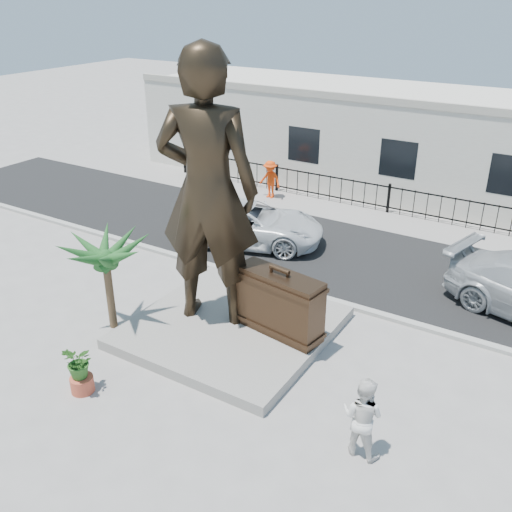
% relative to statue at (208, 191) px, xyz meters
% --- Properties ---
extents(ground, '(100.00, 100.00, 0.00)m').
position_rel_statue_xyz_m(ground, '(1.23, -1.59, -4.03)').
color(ground, '#9E9991').
rests_on(ground, ground).
extents(street, '(40.00, 7.00, 0.01)m').
position_rel_statue_xyz_m(street, '(1.23, 6.41, -4.03)').
color(street, black).
rests_on(street, ground).
extents(curb, '(40.00, 0.25, 0.12)m').
position_rel_statue_xyz_m(curb, '(1.23, 2.91, -3.97)').
color(curb, '#A5A399').
rests_on(curb, ground).
extents(far_sidewalk, '(40.00, 2.50, 0.02)m').
position_rel_statue_xyz_m(far_sidewalk, '(1.23, 10.41, -4.02)').
color(far_sidewalk, '#9E9991').
rests_on(far_sidewalk, ground).
extents(plinth, '(5.20, 5.20, 0.30)m').
position_rel_statue_xyz_m(plinth, '(0.73, -0.09, -3.88)').
color(plinth, gray).
rests_on(plinth, ground).
extents(fence, '(22.00, 0.10, 1.20)m').
position_rel_statue_xyz_m(fence, '(1.23, 11.21, -3.43)').
color(fence, black).
rests_on(fence, ground).
extents(building, '(28.00, 7.00, 4.40)m').
position_rel_statue_xyz_m(building, '(1.23, 15.41, -1.83)').
color(building, silver).
rests_on(building, ground).
extents(statue, '(3.15, 2.55, 7.47)m').
position_rel_statue_xyz_m(statue, '(0.00, 0.00, 0.00)').
color(statue, black).
rests_on(statue, plinth).
extents(suitcase, '(2.58, 1.17, 1.75)m').
position_rel_statue_xyz_m(suitcase, '(2.06, 0.23, -2.86)').
color(suitcase, '#352416').
rests_on(suitcase, plinth).
extents(tourist, '(0.93, 0.74, 1.85)m').
position_rel_statue_xyz_m(tourist, '(5.57, -2.48, -3.11)').
color(tourist, silver).
rests_on(tourist, ground).
extents(car_white, '(6.18, 4.26, 1.57)m').
position_rel_statue_xyz_m(car_white, '(-2.19, 5.40, -3.24)').
color(car_white, silver).
rests_on(car_white, street).
extents(worker, '(1.19, 0.77, 1.73)m').
position_rel_statue_xyz_m(worker, '(-4.05, 10.20, -3.15)').
color(worker, '#FF450D').
rests_on(worker, far_sidewalk).
extents(palm_tree, '(1.80, 1.80, 3.20)m').
position_rel_statue_xyz_m(palm_tree, '(-2.32, -1.63, -4.03)').
color(palm_tree, '#1B4C1D').
rests_on(palm_tree, ground).
extents(planter, '(0.56, 0.56, 0.40)m').
position_rel_statue_xyz_m(planter, '(-0.88, -4.14, -3.83)').
color(planter, '#BF4C32').
rests_on(planter, ground).
extents(shrub, '(0.97, 0.92, 0.85)m').
position_rel_statue_xyz_m(shrub, '(-0.88, -4.14, -3.21)').
color(shrub, '#2C5E1E').
rests_on(shrub, planter).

